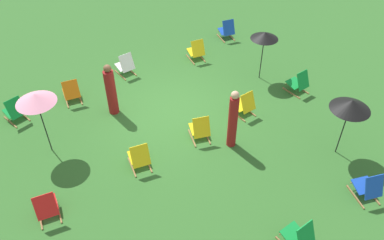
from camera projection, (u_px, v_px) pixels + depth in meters
The scene contains 18 objects.
ground_plane at pixel (171, 111), 12.37m from camera, with size 40.00×40.00×0.00m, color #2D6026.
deckchair_0 at pixel (125, 65), 13.72m from camera, with size 0.53×0.79×0.83m.
deckchair_1 at pixel (244, 105), 12.03m from camera, with size 0.52×0.79×0.83m.
deckchair_2 at pixel (368, 187), 9.56m from camera, with size 0.68×0.87×0.83m.
deckchair_3 at pixel (299, 83), 12.91m from camera, with size 0.53×0.79×0.83m.
deckchair_6 at pixel (139, 157), 10.34m from camera, with size 0.61×0.83×0.83m.
deckchair_7 at pixel (200, 129), 11.18m from camera, with size 0.68×0.87×0.83m.
deckchair_8 at pixel (227, 30), 15.67m from camera, with size 0.62×0.84×0.83m.
deckchair_9 at pixel (71, 92), 12.53m from camera, with size 0.59×0.83×0.83m.
deckchair_10 at pixel (299, 236), 8.53m from camera, with size 0.52×0.79×0.83m.
deckchair_11 at pixel (46, 207), 9.13m from camera, with size 0.59×0.82×0.83m.
deckchair_12 at pixel (15, 111), 11.81m from camera, with size 0.65×0.86×0.83m.
deckchair_14 at pixel (196, 51), 14.46m from camera, with size 0.59×0.82×0.83m.
umbrella_0 at pixel (351, 105), 9.92m from camera, with size 1.04×1.04×1.82m.
umbrella_1 at pixel (35, 98), 9.88m from camera, with size 1.03×1.03×1.96m.
umbrella_2 at pixel (265, 36), 12.73m from camera, with size 0.91×0.91×1.76m.
person_0 at pixel (111, 91), 11.82m from camera, with size 0.44×0.44×1.72m.
person_1 at pixel (233, 120), 10.66m from camera, with size 0.32×0.32×1.86m.
Camera 1 is at (4.69, 8.37, 7.84)m, focal length 36.77 mm.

